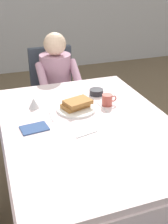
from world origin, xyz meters
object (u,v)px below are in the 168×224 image
at_px(cup_coffee, 107,100).
at_px(spoon_near_edge, 87,134).
at_px(fork_left_of_plate, 51,115).
at_px(syrup_pitcher, 34,103).
at_px(diner_person, 57,80).
at_px(bowl_butter, 96,92).
at_px(dining_table_main, 88,134).
at_px(plate_breakfast, 76,109).
at_px(breakfast_stack, 77,104).
at_px(knife_right_of_plate, 102,107).
at_px(chair_diner, 54,87).

relative_size(cup_coffee, spoon_near_edge, 0.75).
bearing_deg(fork_left_of_plate, syrup_pitcher, 34.64).
distance_m(diner_person, syrup_pitcher, 0.77).
xyz_separation_m(bowl_butter, spoon_near_edge, (-0.27, -0.54, -0.02)).
bearing_deg(syrup_pitcher, diner_person, 63.49).
bearing_deg(dining_table_main, syrup_pitcher, 131.64).
height_order(diner_person, plate_breakfast, diner_person).
xyz_separation_m(cup_coffee, bowl_butter, (-0.01, 0.21, -0.02)).
bearing_deg(cup_coffee, breakfast_stack, 177.96).
relative_size(knife_right_of_plate, spoon_near_edge, 1.33).
distance_m(chair_diner, breakfast_stack, 1.00).
bearing_deg(knife_right_of_plate, plate_breakfast, 80.37).
bearing_deg(breakfast_stack, chair_diner, 86.64).
bearing_deg(knife_right_of_plate, chair_diner, 3.84).
bearing_deg(breakfast_stack, syrup_pitcher, 155.92).
distance_m(diner_person, breakfast_stack, 0.82).
xyz_separation_m(plate_breakfast, fork_left_of_plate, (-0.19, -0.02, -0.01)).
bearing_deg(spoon_near_edge, bowl_butter, 50.21).
xyz_separation_m(dining_table_main, bowl_butter, (0.22, 0.41, 0.11)).
xyz_separation_m(plate_breakfast, spoon_near_edge, (-0.04, -0.34, -0.01)).
bearing_deg(diner_person, bowl_butter, 105.87).
bearing_deg(knife_right_of_plate, breakfast_stack, 79.25).
distance_m(plate_breakfast, cup_coffee, 0.24).
bearing_deg(dining_table_main, diner_person, 87.62).
distance_m(plate_breakfast, syrup_pitcher, 0.31).
bearing_deg(spoon_near_edge, fork_left_of_plate, 102.27).
xyz_separation_m(dining_table_main, diner_person, (0.04, 1.01, 0.02)).
bearing_deg(dining_table_main, cup_coffee, 42.09).
relative_size(diner_person, breakfast_stack, 4.91).
bearing_deg(plate_breakfast, dining_table_main, -84.75).
xyz_separation_m(breakfast_stack, knife_right_of_plate, (0.19, -0.02, -0.04)).
xyz_separation_m(chair_diner, syrup_pitcher, (-0.34, -0.84, 0.25)).
relative_size(breakfast_stack, cup_coffee, 2.02).
relative_size(breakfast_stack, syrup_pitcher, 2.85).
bearing_deg(plate_breakfast, cup_coffee, -1.24).
distance_m(breakfast_stack, cup_coffee, 0.24).
relative_size(cup_coffee, knife_right_of_plate, 0.57).
height_order(diner_person, fork_left_of_plate, diner_person).
xyz_separation_m(dining_table_main, breakfast_stack, (-0.01, 0.21, 0.14)).
xyz_separation_m(chair_diner, spoon_near_edge, (-0.10, -1.30, 0.21)).
height_order(breakfast_stack, fork_left_of_plate, breakfast_stack).
relative_size(dining_table_main, spoon_near_edge, 10.16).
relative_size(diner_person, bowl_butter, 10.18).
height_order(bowl_butter, syrup_pitcher, syrup_pitcher).
bearing_deg(spoon_near_edge, cup_coffee, 37.17).
height_order(breakfast_stack, spoon_near_edge, breakfast_stack).
height_order(plate_breakfast, breakfast_stack, breakfast_stack).
xyz_separation_m(breakfast_stack, fork_left_of_plate, (-0.19, -0.02, -0.04)).
relative_size(breakfast_stack, fork_left_of_plate, 1.27).
relative_size(chair_diner, knife_right_of_plate, 4.65).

